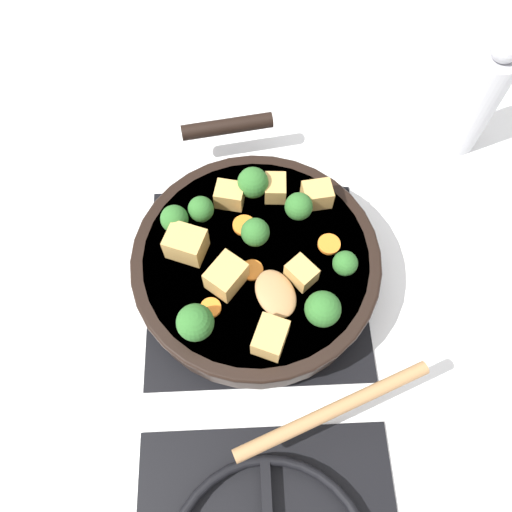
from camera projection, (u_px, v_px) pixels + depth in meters
The scene contains 24 objects.
ground_plane at pixel (256, 281), 0.73m from camera, with size 2.40×2.40×0.00m, color white.
front_burner_grate at pixel (256, 277), 0.72m from camera, with size 0.31×0.31×0.03m.
skillet_pan at pixel (256, 263), 0.68m from camera, with size 0.33×0.42×0.06m.
wooden_spoon at pixel (307, 358), 0.59m from camera, with size 0.23×0.24×0.02m.
tofu_cube_center_large at pixel (270, 338), 0.59m from camera, with size 0.04×0.03×0.03m, color tan.
tofu_cube_near_handle at pixel (301, 273), 0.63m from camera, with size 0.04×0.03×0.03m, color tan.
tofu_cube_east_chunk at pixel (317, 195), 0.68m from camera, with size 0.04×0.03×0.03m, color tan.
tofu_cube_west_chunk at pixel (186, 244), 0.64m from camera, with size 0.05×0.04×0.04m, color tan.
tofu_cube_back_piece at pixel (230, 195), 0.68m from camera, with size 0.04×0.03×0.03m, color tan.
tofu_cube_front_piece at pixel (275, 188), 0.68m from camera, with size 0.04×0.03×0.03m, color tan.
tofu_cube_mid_small at pixel (226, 276), 0.62m from camera, with size 0.05×0.04×0.04m, color tan.
broccoli_floret_near_spoon at pixel (345, 264), 0.62m from camera, with size 0.03×0.03×0.04m.
broccoli_floret_center_top at pixel (253, 183), 0.67m from camera, with size 0.04×0.04×0.05m.
broccoli_floret_east_rim at pixel (252, 233), 0.64m from camera, with size 0.04×0.04×0.04m.
broccoli_floret_west_rim at pixel (323, 309), 0.59m from camera, with size 0.04×0.04×0.05m.
broccoli_floret_north_edge at pixel (195, 323), 0.58m from camera, with size 0.05×0.05×0.05m.
broccoli_floret_south_cluster at pixel (201, 209), 0.66m from camera, with size 0.03×0.03×0.04m.
broccoli_floret_mid_floret at pixel (299, 207), 0.66m from camera, with size 0.04×0.04×0.04m.
broccoli_floret_small_inner at pixel (174, 219), 0.65m from camera, with size 0.04×0.04×0.04m.
carrot_slice_orange_thin at pixel (211, 308), 0.62m from camera, with size 0.03×0.03×0.01m, color orange.
carrot_slice_near_center at pixel (244, 225), 0.67m from camera, with size 0.03×0.03×0.01m, color orange.
carrot_slice_edge_slice at pixel (329, 244), 0.66m from camera, with size 0.03×0.03×0.01m, color orange.
carrot_slice_under_broccoli at pixel (252, 270), 0.64m from camera, with size 0.03×0.03×0.01m, color orange.
pepper_mill at pixel (478, 99), 0.75m from camera, with size 0.06×0.06×0.21m.
Camera 1 is at (0.01, 0.29, 0.67)m, focal length 35.00 mm.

